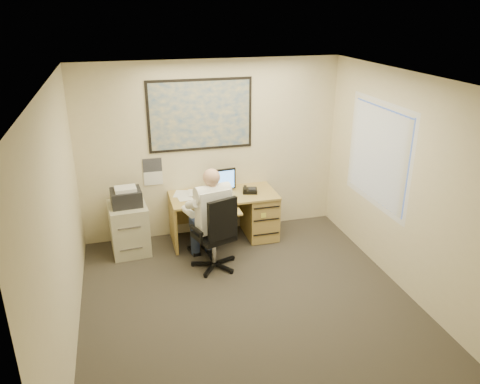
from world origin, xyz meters
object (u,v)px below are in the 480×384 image
object	(u,v)px
office_chair	(214,248)
filing_cabinet	(129,224)
desk	(244,210)
person	(213,219)

from	to	relation	value
office_chair	filing_cabinet	bearing A→B (deg)	123.71
desk	person	distance (m)	1.04
desk	office_chair	size ratio (longest dim) A/B	1.46
desk	filing_cabinet	xyz separation A→B (m)	(-1.76, -0.02, -0.00)
filing_cabinet	person	world-z (taller)	person
filing_cabinet	person	size ratio (longest dim) A/B	0.71
office_chair	person	distance (m)	0.41
filing_cabinet	office_chair	xyz separation A→B (m)	(1.09, -0.82, -0.12)
filing_cabinet	person	bearing A→B (deg)	-38.31
filing_cabinet	desk	bearing A→B (deg)	-3.72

